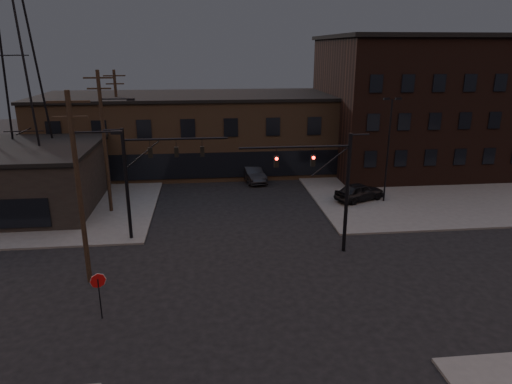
{
  "coord_description": "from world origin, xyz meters",
  "views": [
    {
      "loc": [
        -2.47,
        -22.81,
        13.03
      ],
      "look_at": [
        0.86,
        7.23,
        3.5
      ],
      "focal_mm": 32.0,
      "sensor_mm": 36.0,
      "label": 1
    }
  ],
  "objects_px": {
    "traffic_signal_far": "(145,171)",
    "car_crossing": "(252,174)",
    "traffic_signal_near": "(330,181)",
    "parked_car_lot_b": "(437,166)",
    "stop_sign": "(98,286)",
    "parked_car_lot_a": "(359,192)"
  },
  "relations": [
    {
      "from": "traffic_signal_far",
      "to": "car_crossing",
      "type": "distance_m",
      "value": 17.07
    },
    {
      "from": "traffic_signal_near",
      "to": "parked_car_lot_b",
      "type": "relative_size",
      "value": 1.68
    },
    {
      "from": "parked_car_lot_b",
      "to": "stop_sign",
      "type": "bearing_deg",
      "value": 109.07
    },
    {
      "from": "stop_sign",
      "to": "parked_car_lot_b",
      "type": "xyz_separation_m",
      "value": [
        30.35,
        24.63,
        -1.0
      ]
    },
    {
      "from": "traffic_signal_far",
      "to": "parked_car_lot_b",
      "type": "relative_size",
      "value": 1.68
    },
    {
      "from": "parked_car_lot_a",
      "to": "parked_car_lot_b",
      "type": "distance_m",
      "value": 14.15
    },
    {
      "from": "traffic_signal_near",
      "to": "traffic_signal_far",
      "type": "xyz_separation_m",
      "value": [
        -12.07,
        3.5,
        0.08
      ]
    },
    {
      "from": "traffic_signal_far",
      "to": "parked_car_lot_b",
      "type": "height_order",
      "value": "traffic_signal_far"
    },
    {
      "from": "traffic_signal_far",
      "to": "parked_car_lot_a",
      "type": "relative_size",
      "value": 1.72
    },
    {
      "from": "traffic_signal_near",
      "to": "traffic_signal_far",
      "type": "height_order",
      "value": "same"
    },
    {
      "from": "traffic_signal_near",
      "to": "car_crossing",
      "type": "distance_m",
      "value": 18.25
    },
    {
      "from": "stop_sign",
      "to": "parked_car_lot_b",
      "type": "relative_size",
      "value": 0.52
    },
    {
      "from": "parked_car_lot_a",
      "to": "parked_car_lot_b",
      "type": "bearing_deg",
      "value": -77.66
    },
    {
      "from": "parked_car_lot_b",
      "to": "car_crossing",
      "type": "bearing_deg",
      "value": 71.9
    },
    {
      "from": "traffic_signal_near",
      "to": "parked_car_lot_a",
      "type": "distance_m",
      "value": 12.0
    },
    {
      "from": "stop_sign",
      "to": "parked_car_lot_a",
      "type": "bearing_deg",
      "value": 40.94
    },
    {
      "from": "traffic_signal_far",
      "to": "parked_car_lot_a",
      "type": "xyz_separation_m",
      "value": [
        17.59,
        6.38,
        -4.07
      ]
    },
    {
      "from": "traffic_signal_far",
      "to": "stop_sign",
      "type": "xyz_separation_m",
      "value": [
        -1.28,
        -9.99,
        -3.17
      ]
    },
    {
      "from": "traffic_signal_far",
      "to": "car_crossing",
      "type": "bearing_deg",
      "value": 57.67
    },
    {
      "from": "stop_sign",
      "to": "parked_car_lot_a",
      "type": "distance_m",
      "value": 25.0
    },
    {
      "from": "parked_car_lot_b",
      "to": "car_crossing",
      "type": "height_order",
      "value": "car_crossing"
    },
    {
      "from": "parked_car_lot_b",
      "to": "car_crossing",
      "type": "distance_m",
      "value": 20.23
    }
  ]
}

